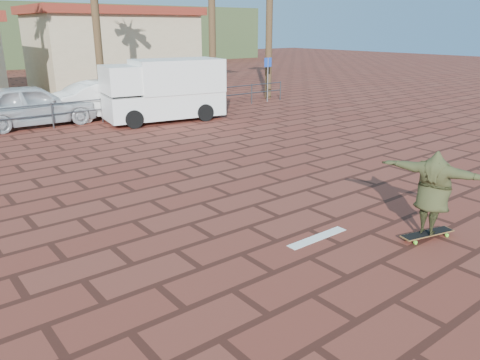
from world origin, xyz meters
The scene contains 10 objects.
ground centered at (0.00, 0.00, 0.00)m, with size 120.00×120.00×0.00m, color brown.
paint_stripe centered at (0.70, -1.20, 0.00)m, with size 1.40×0.22×0.01m, color white.
guardrail centered at (0.00, 12.00, 0.68)m, with size 24.06×0.06×1.00m.
building_east centered at (8.00, 24.00, 2.54)m, with size 10.60×6.60×5.00m.
longboard centered at (2.30, -2.48, 0.09)m, with size 1.15×0.51×0.11m.
skateboarder centered at (2.30, -2.48, 0.90)m, with size 1.95×0.53×1.58m, color #35381E.
campervan centered at (4.27, 10.78, 1.32)m, with size 5.08×2.76×2.50m.
car_silver centered at (-0.44, 13.00, 0.83)m, with size 1.96×4.88×1.66m, color silver.
car_white centered at (2.83, 13.00, 0.79)m, with size 1.67×4.78×1.57m, color white.
street_sign centered at (11.07, 12.00, 1.58)m, with size 0.46×0.06×2.26m.
Camera 1 is at (-5.39, -6.58, 3.77)m, focal length 35.00 mm.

